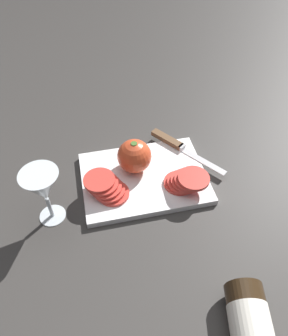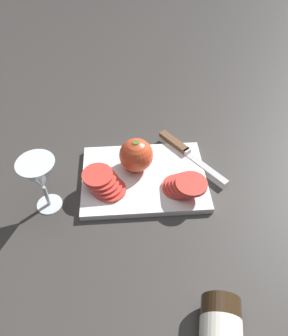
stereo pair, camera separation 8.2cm
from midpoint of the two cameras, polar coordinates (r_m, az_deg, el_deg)
The scene contains 7 objects.
ground_plane at distance 0.86m, azimuth -8.48°, elevation -2.78°, with size 3.00×3.00×0.00m, color #383533.
cutting_board at distance 0.85m, azimuth -2.76°, elevation -1.91°, with size 0.32×0.23×0.02m.
wine_glass at distance 0.75m, azimuth -20.21°, elevation -3.54°, with size 0.08×0.08×0.15m.
whole_tomato at distance 0.83m, azimuth -4.51°, elevation 1.93°, with size 0.09×0.09×0.09m.
knife at distance 0.92m, azimuth 2.54°, elevation 4.28°, with size 0.16×0.21×0.01m.
tomato_slice_stack_near at distance 0.81m, azimuth 4.50°, elevation -2.38°, with size 0.11×0.10×0.04m.
tomato_slice_stack_far at distance 0.80m, azimuth -9.55°, elevation -3.45°, with size 0.10×0.10×0.04m.
Camera 1 is at (-0.03, -0.55, 0.65)m, focal length 35.00 mm.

